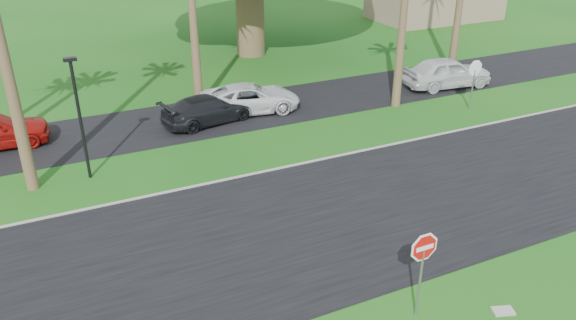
# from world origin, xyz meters

# --- Properties ---
(ground) EXTENTS (120.00, 120.00, 0.00)m
(ground) POSITION_xyz_m (0.00, 0.00, 0.00)
(ground) COLOR #155114
(ground) RESTS_ON ground
(road) EXTENTS (120.00, 8.00, 0.02)m
(road) POSITION_xyz_m (0.00, 2.00, 0.01)
(road) COLOR black
(road) RESTS_ON ground
(parking_strip) EXTENTS (120.00, 5.00, 0.02)m
(parking_strip) POSITION_xyz_m (0.00, 12.50, 0.01)
(parking_strip) COLOR black
(parking_strip) RESTS_ON ground
(curb) EXTENTS (120.00, 0.12, 0.06)m
(curb) POSITION_xyz_m (0.00, 6.05, 0.03)
(curb) COLOR gray
(curb) RESTS_ON ground
(stop_sign_near) EXTENTS (1.05, 0.07, 2.62)m
(stop_sign_near) POSITION_xyz_m (0.50, -3.00, 1.77)
(stop_sign_near) COLOR gray
(stop_sign_near) RESTS_ON ground
(stop_sign_far) EXTENTS (1.05, 0.07, 2.62)m
(stop_sign_far) POSITION_xyz_m (12.00, 8.00, 1.77)
(stop_sign_far) COLOR gray
(stop_sign_far) RESTS_ON ground
(streetlight_right) EXTENTS (0.45, 0.25, 4.64)m
(streetlight_right) POSITION_xyz_m (-6.00, 8.50, 2.65)
(streetlight_right) COLOR black
(streetlight_right) RESTS_ON ground
(building_far) EXTENTS (10.00, 6.00, 3.00)m
(building_far) POSITION_xyz_m (24.00, 26.00, 1.50)
(building_far) COLOR gray
(building_far) RESTS_ON ground
(car_dark) EXTENTS (4.74, 2.68, 1.30)m
(car_dark) POSITION_xyz_m (-0.20, 11.82, 0.65)
(car_dark) COLOR black
(car_dark) RESTS_ON ground
(car_minivan) EXTENTS (5.16, 3.00, 1.35)m
(car_minivan) POSITION_xyz_m (2.06, 12.33, 0.67)
(car_minivan) COLOR white
(car_minivan) RESTS_ON ground
(car_pickup) EXTENTS (5.03, 2.53, 1.64)m
(car_pickup) POSITION_xyz_m (13.17, 11.23, 0.82)
(car_pickup) COLOR silver
(car_pickup) RESTS_ON ground
(utility_slab) EXTENTS (0.63, 0.51, 0.06)m
(utility_slab) POSITION_xyz_m (2.62, -3.87, 0.03)
(utility_slab) COLOR #9A9993
(utility_slab) RESTS_ON ground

